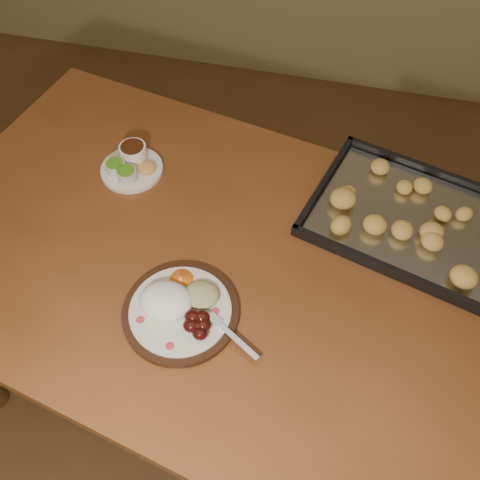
# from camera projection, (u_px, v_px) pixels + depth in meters

# --- Properties ---
(ground) EXTENTS (4.00, 4.00, 0.00)m
(ground) POSITION_uv_depth(u_px,v_px,m) (184.00, 458.00, 1.69)
(ground) COLOR brown
(ground) RESTS_ON ground
(dining_table) EXTENTS (1.65, 1.19, 0.75)m
(dining_table) POSITION_uv_depth(u_px,v_px,m) (225.00, 283.00, 1.31)
(dining_table) COLOR brown
(dining_table) RESTS_ON ground
(dinner_plate) EXTENTS (0.31, 0.25, 0.06)m
(dinner_plate) POSITION_uv_depth(u_px,v_px,m) (179.00, 307.00, 1.14)
(dinner_plate) COLOR black
(dinner_plate) RESTS_ON dining_table
(condiment_saucer) EXTENTS (0.16, 0.16, 0.05)m
(condiment_saucer) POSITION_uv_depth(u_px,v_px,m) (131.00, 165.00, 1.39)
(condiment_saucer) COLOR silver
(condiment_saucer) RESTS_ON dining_table
(baking_tray) EXTENTS (0.56, 0.47, 0.05)m
(baking_tray) POSITION_uv_depth(u_px,v_px,m) (413.00, 218.00, 1.29)
(baking_tray) COLOR black
(baking_tray) RESTS_ON dining_table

